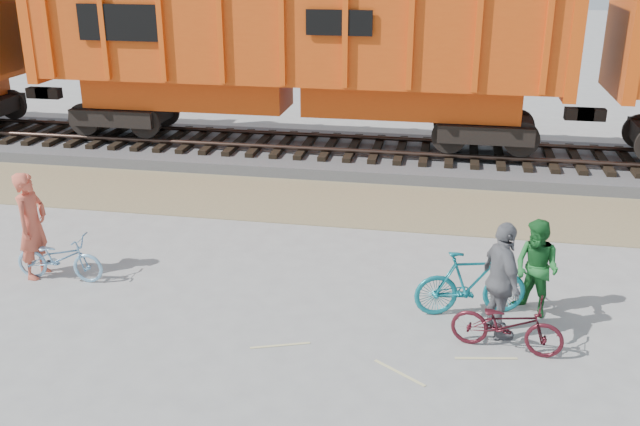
# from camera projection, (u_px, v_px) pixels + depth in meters

# --- Properties ---
(ground) EXTENTS (120.00, 120.00, 0.00)m
(ground) POSITION_uv_depth(u_px,v_px,m) (354.00, 325.00, 11.14)
(ground) COLOR #9E9E99
(ground) RESTS_ON ground
(gravel_strip) EXTENTS (120.00, 3.00, 0.02)m
(gravel_strip) POSITION_uv_depth(u_px,v_px,m) (388.00, 206.00, 16.20)
(gravel_strip) COLOR tan
(gravel_strip) RESTS_ON ground
(ballast_bed) EXTENTS (120.00, 4.00, 0.30)m
(ballast_bed) POSITION_uv_depth(u_px,v_px,m) (400.00, 157.00, 19.37)
(ballast_bed) COLOR slate
(ballast_bed) RESTS_ON ground
(track) EXTENTS (120.00, 2.60, 0.24)m
(track) POSITION_uv_depth(u_px,v_px,m) (401.00, 146.00, 19.25)
(track) COLOR black
(track) RESTS_ON ballast_bed
(hopper_car_center) EXTENTS (14.00, 3.13, 4.65)m
(hopper_car_center) POSITION_uv_depth(u_px,v_px,m) (296.00, 48.00, 18.85)
(hopper_car_center) COLOR black
(hopper_car_center) RESTS_ON track
(bicycle_blue) EXTENTS (1.61, 0.59, 0.84)m
(bicycle_blue) POSITION_uv_depth(u_px,v_px,m) (59.00, 258.00, 12.52)
(bicycle_blue) COLOR #7FB2D8
(bicycle_blue) RESTS_ON ground
(bicycle_teal) EXTENTS (1.88, 0.96, 1.09)m
(bicycle_teal) POSITION_uv_depth(u_px,v_px,m) (471.00, 283.00, 11.31)
(bicycle_teal) COLOR #127380
(bicycle_teal) RESTS_ON ground
(bicycle_maroon) EXTENTS (1.68, 0.83, 0.85)m
(bicycle_maroon) POSITION_uv_depth(u_px,v_px,m) (507.00, 324.00, 10.32)
(bicycle_maroon) COLOR #44121A
(bicycle_maroon) RESTS_ON ground
(person_solo) EXTENTS (0.49, 0.72, 1.93)m
(person_solo) POSITION_uv_depth(u_px,v_px,m) (32.00, 225.00, 12.50)
(person_solo) COLOR #CD553E
(person_solo) RESTS_ON ground
(person_man) EXTENTS (0.98, 0.96, 1.59)m
(person_man) POSITION_uv_depth(u_px,v_px,m) (537.00, 268.00, 11.23)
(person_man) COLOR #1D6629
(person_man) RESTS_ON ground
(person_woman) EXTENTS (0.81, 1.17, 1.84)m
(person_woman) POSITION_uv_depth(u_px,v_px,m) (502.00, 281.00, 10.53)
(person_woman) COLOR slate
(person_woman) RESTS_ON ground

